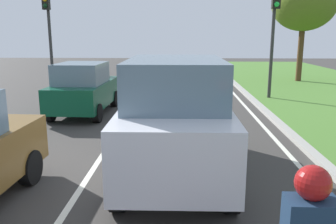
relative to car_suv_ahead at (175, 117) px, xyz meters
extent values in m
plane|color=#383533|center=(-0.99, 4.88, -1.17)|extent=(60.00, 60.00, 0.00)
cube|color=silver|center=(-1.69, 4.88, -1.16)|extent=(0.12, 32.00, 0.01)
cube|color=silver|center=(2.61, 4.88, -1.16)|extent=(0.12, 32.00, 0.01)
cube|color=#9E9B93|center=(3.11, 4.88, -1.11)|extent=(0.24, 48.00, 0.12)
cube|color=silver|center=(0.00, 0.04, -0.24)|extent=(1.93, 4.51, 1.10)
cube|color=slate|center=(0.00, -0.11, 0.71)|extent=(1.72, 2.71, 0.80)
cylinder|color=black|center=(-0.89, 1.56, -0.79)|extent=(0.23, 0.76, 0.76)
cylinder|color=black|center=(0.86, 1.58, -0.79)|extent=(0.23, 0.76, 0.76)
cylinder|color=black|center=(-0.86, -1.50, -0.79)|extent=(0.23, 0.76, 0.76)
cylinder|color=black|center=(0.88, -1.48, -0.79)|extent=(0.23, 0.76, 0.76)
cylinder|color=black|center=(-2.67, -0.57, -0.85)|extent=(0.24, 0.65, 0.64)
cube|color=#0C472D|center=(-3.23, 5.37, -0.47)|extent=(1.74, 3.74, 0.80)
cube|color=slate|center=(-3.24, 5.12, 0.27)|extent=(1.53, 1.94, 0.68)
cylinder|color=black|center=(-3.95, 6.64, -0.87)|extent=(0.24, 0.61, 0.60)
cylinder|color=black|center=(-2.44, 6.60, -0.87)|extent=(0.24, 0.61, 0.60)
cylinder|color=black|center=(-4.02, 4.13, -0.87)|extent=(0.24, 0.61, 0.60)
cylinder|color=black|center=(-2.51, 4.09, -0.87)|extent=(0.24, 0.61, 0.60)
sphere|color=maroon|center=(1.11, -4.00, 0.43)|extent=(0.28, 0.28, 0.28)
cylinder|color=#2D2D2D|center=(3.91, 8.45, 1.23)|extent=(0.14, 0.14, 4.79)
sphere|color=green|center=(3.91, 8.12, 2.72)|extent=(0.20, 0.20, 0.20)
cylinder|color=#2D2D2D|center=(-6.05, 10.08, 1.25)|extent=(0.14, 0.14, 4.84)
sphere|color=black|center=(-6.05, 9.75, 2.82)|extent=(0.20, 0.20, 0.20)
cylinder|color=#4C331E|center=(7.00, 14.10, 0.37)|extent=(0.32, 0.32, 3.07)
ellipsoid|color=#51661E|center=(7.00, 14.10, 3.24)|extent=(3.55, 3.55, 3.02)
camera|label=1|loc=(0.09, -6.53, 1.54)|focal=37.38mm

